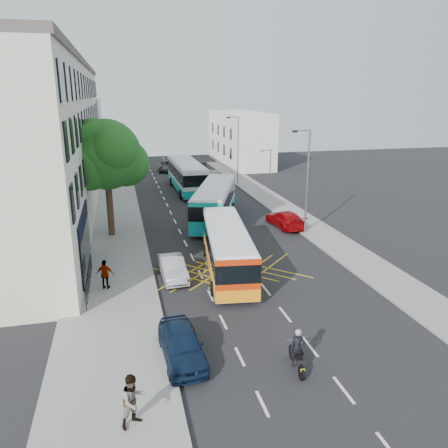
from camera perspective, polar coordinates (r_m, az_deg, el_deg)
ground at (r=22.60m, az=7.98°, el=-11.63°), size 120.00×120.00×0.00m
pavement_left at (r=35.06m, az=-14.40°, el=-1.44°), size 5.00×70.00×0.15m
pavement_right at (r=38.18m, az=10.31°, el=0.30°), size 3.00×70.00×0.15m
terrace_main at (r=43.56m, az=-22.35°, el=10.30°), size 8.30×45.00×13.50m
terrace_far at (r=73.91m, az=-18.91°, el=11.39°), size 8.00×20.00×10.00m
building_right at (r=69.30m, az=2.07°, el=11.13°), size 6.00×18.00×8.00m
street_tree at (r=33.68m, az=-15.18°, el=8.65°), size 6.30×5.70×8.80m
lamp_near at (r=33.95m, az=10.70°, el=6.13°), size 1.45×0.15×8.00m
lamp_far at (r=52.63m, az=1.73°, el=10.06°), size 1.45×0.15×8.00m
railings at (r=25.80m, az=-17.26°, el=-6.78°), size 0.08×5.60×1.14m
bus_near at (r=26.93m, az=0.40°, el=-3.19°), size 3.67×10.40×2.86m
bus_mid at (r=37.65m, az=-1.23°, el=2.84°), size 6.21×11.45×3.16m
bus_far at (r=49.94m, az=-4.88°, el=6.35°), size 3.12×12.00×3.37m
motorbike at (r=18.30m, az=9.54°, el=-15.98°), size 0.68×2.02×1.80m
parked_car_blue at (r=18.80m, az=-5.56°, el=-15.39°), size 1.81×4.14×1.39m
parked_car_silver at (r=26.42m, az=-6.71°, el=-5.73°), size 1.50×3.93×1.28m
red_hatchback at (r=36.54m, az=7.99°, el=0.64°), size 2.35×4.81×1.35m
distant_car_grey at (r=63.67m, az=-7.45°, el=7.53°), size 2.86×5.37×1.44m
distant_car_silver at (r=56.85m, az=-1.59°, el=6.52°), size 1.82×3.99×1.33m
distant_car_dark at (r=64.07m, az=-3.14°, el=7.58°), size 1.33×3.57×1.17m
pedestrian_near at (r=15.58m, az=-11.76°, el=-21.61°), size 1.14×1.08×1.87m
pedestrian_far at (r=25.32m, az=-15.26°, el=-6.37°), size 1.07×0.70×1.69m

